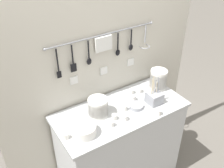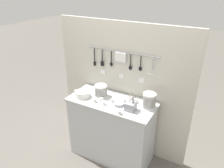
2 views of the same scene
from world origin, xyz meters
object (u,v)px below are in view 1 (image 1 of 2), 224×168
at_px(bowl_stack_back_corner, 98,107).
at_px(steel_mixing_bowl, 136,106).
at_px(cup_front_right, 134,98).
at_px(plate_stack, 84,130).
at_px(cup_beside_plates, 159,112).
at_px(bowl_stack_tall_left, 158,80).
at_px(cup_back_left, 125,108).
at_px(cup_edge_near, 114,117).
at_px(cutlery_caddy, 154,98).
at_px(cup_centre, 132,91).
at_px(cup_mid_row, 125,118).
at_px(cup_back_right, 111,124).
at_px(cup_by_caddy, 66,136).
at_px(cup_front_left, 140,90).

relative_size(bowl_stack_back_corner, steel_mixing_bowl, 1.34).
bearing_deg(cup_front_right, steel_mixing_bowl, -113.43).
bearing_deg(plate_stack, cup_beside_plates, -12.08).
height_order(bowl_stack_tall_left, cup_back_left, bowl_stack_tall_left).
xyz_separation_m(bowl_stack_back_corner, cup_edge_near, (0.08, -0.12, -0.06)).
relative_size(cutlery_caddy, cup_centre, 5.66).
bearing_deg(steel_mixing_bowl, cup_edge_near, -174.29).
relative_size(cup_beside_plates, cup_edge_near, 1.00).
bearing_deg(bowl_stack_tall_left, cup_front_right, -174.44).
distance_m(cutlery_caddy, cup_back_left, 0.29).
bearing_deg(cup_mid_row, bowl_stack_back_corner, 130.23).
bearing_deg(cup_back_right, cutlery_caddy, 6.21).
distance_m(plate_stack, cup_by_caddy, 0.14).
distance_m(steel_mixing_bowl, cutlery_caddy, 0.18).
bearing_deg(cup_back_left, bowl_stack_tall_left, 12.68).
height_order(steel_mixing_bowl, cup_beside_plates, cup_beside_plates).
bearing_deg(cup_beside_plates, cup_back_left, 135.82).
relative_size(cutlery_caddy, cup_front_left, 5.66).
bearing_deg(bowl_stack_tall_left, cup_centre, 166.09).
relative_size(cutlery_caddy, cup_mid_row, 5.66).
distance_m(bowl_stack_back_corner, cup_front_left, 0.50).
height_order(plate_stack, cup_front_right, plate_stack).
relative_size(steel_mixing_bowl, cup_centre, 2.60).
relative_size(steel_mixing_bowl, cup_back_left, 2.60).
xyz_separation_m(cup_back_right, cup_centre, (0.40, 0.27, 0.00)).
bearing_deg(cup_back_left, cup_back_right, -152.06).
bearing_deg(cup_edge_near, bowl_stack_back_corner, 124.51).
xyz_separation_m(cup_front_left, cup_edge_near, (-0.41, -0.19, 0.00)).
relative_size(bowl_stack_back_corner, cup_back_right, 3.49).
relative_size(cup_centre, cup_by_caddy, 1.00).
relative_size(cup_mid_row, cup_by_caddy, 1.00).
height_order(plate_stack, cup_beside_plates, plate_stack).
bearing_deg(steel_mixing_bowl, plate_stack, -175.58).
relative_size(steel_mixing_bowl, cup_beside_plates, 2.60).
distance_m(cup_mid_row, cup_centre, 0.38).
distance_m(steel_mixing_bowl, cup_beside_plates, 0.20).
bearing_deg(steel_mixing_bowl, bowl_stack_tall_left, 20.16).
height_order(cup_beside_plates, cup_back_right, same).
height_order(plate_stack, cup_edge_near, plate_stack).
xyz_separation_m(cutlery_caddy, cup_edge_near, (-0.42, 0.00, -0.03)).
bearing_deg(bowl_stack_back_corner, cutlery_caddy, -13.90).
distance_m(cup_back_left, cup_edge_near, 0.15).
relative_size(steel_mixing_bowl, cup_edge_near, 2.60).
distance_m(bowl_stack_tall_left, cup_front_right, 0.32).
bearing_deg(bowl_stack_back_corner, cup_beside_plates, -32.52).
height_order(cup_back_left, cup_back_right, same).
bearing_deg(cup_front_right, cup_mid_row, -140.75).
relative_size(cutlery_caddy, cup_back_right, 5.66).
relative_size(plate_stack, cup_back_right, 4.02).
relative_size(cup_mid_row, cup_edge_near, 1.00).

